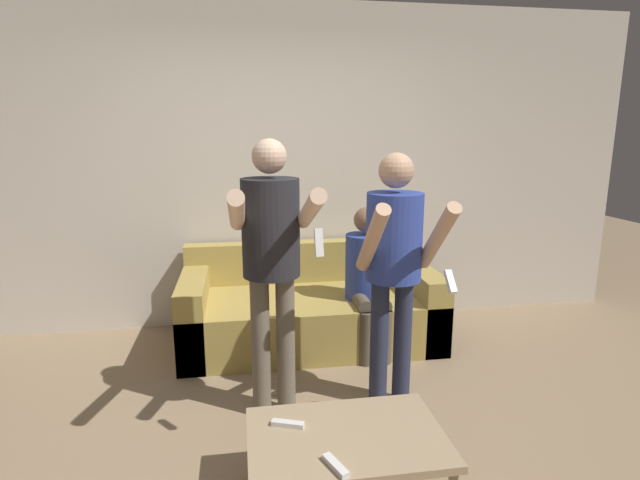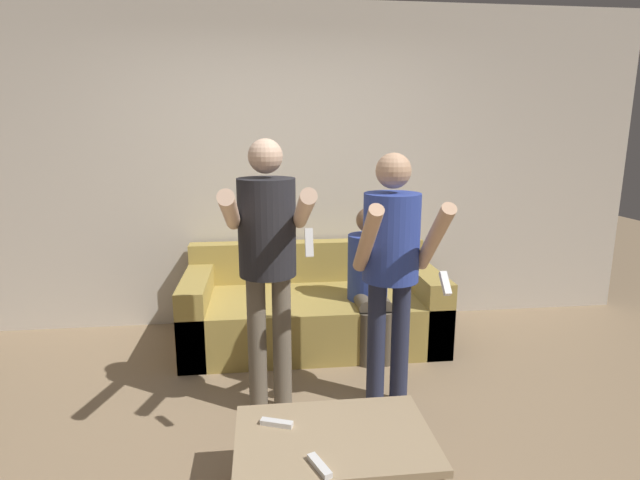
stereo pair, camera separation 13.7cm
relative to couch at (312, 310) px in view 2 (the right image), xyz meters
The scene contains 9 objects.
ground_plane 1.49m from the couch, 99.68° to the right, with size 14.00×14.00×0.00m, color #937A5B.
wall_back 1.23m from the couch, 115.96° to the left, with size 6.40×0.06×2.70m.
couch is the anchor object (origin of this frame).
person_standing_left 1.35m from the couch, 108.75° to the right, with size 0.45×0.76×1.63m.
person_standing_right 1.31m from the couch, 71.10° to the right, with size 0.45×0.62×1.55m.
person_seated 0.59m from the couch, 30.14° to the right, with size 0.31×0.53×1.11m.
coffee_table 1.84m from the couch, 92.86° to the right, with size 0.87×0.58×0.35m.
remote_near 2.07m from the couch, 95.08° to the right, with size 0.09×0.15×0.02m.
remote_far 1.77m from the couch, 101.15° to the right, with size 0.15×0.09×0.02m.
Camera 2 is at (-0.14, -2.34, 1.66)m, focal length 28.00 mm.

